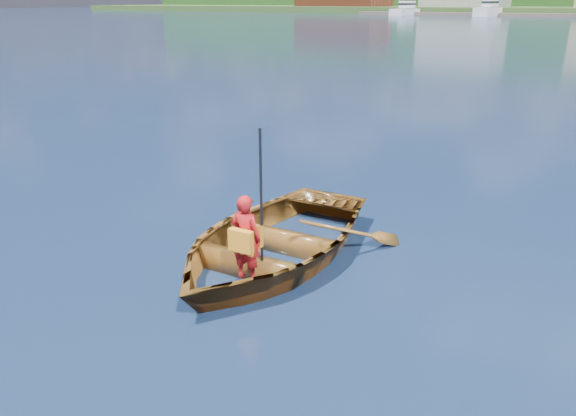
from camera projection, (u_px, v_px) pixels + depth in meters
name	position (u px, v px, depth m)	size (l,w,h in m)	color
ground	(240.00, 248.00, 8.75)	(600.00, 600.00, 0.00)	#0E1E46
rowboat	(272.00, 240.00, 8.30)	(3.45, 4.56, 0.89)	maroon
child_paddler	(246.00, 238.00, 7.36)	(0.46, 0.37, 2.05)	red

